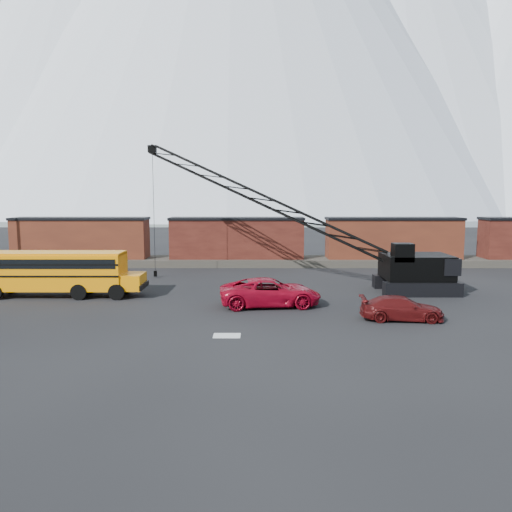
{
  "coord_description": "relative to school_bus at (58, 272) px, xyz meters",
  "views": [
    {
      "loc": [
        2.04,
        -28.92,
        7.25
      ],
      "look_at": [
        1.98,
        5.14,
        3.0
      ],
      "focal_mm": 35.0,
      "sensor_mm": 36.0,
      "label": 1
    }
  ],
  "objects": [
    {
      "name": "ground",
      "position": [
        12.07,
        -5.89,
        -1.79
      ],
      "size": [
        160.0,
        160.0,
        0.0
      ],
      "primitive_type": "plane",
      "color": "black",
      "rests_on": "ground"
    },
    {
      "name": "mountain_ridge",
      "position": [
        18.26,
        276.89,
        90.78
      ],
      "size": [
        800.0,
        340.0,
        240.0
      ],
      "color": "white",
      "rests_on": "ground"
    },
    {
      "name": "gravel_berm",
      "position": [
        12.07,
        16.11,
        -1.44
      ],
      "size": [
        120.0,
        5.0,
        0.7
      ],
      "primitive_type": "cube",
      "color": "#47423A",
      "rests_on": "ground"
    },
    {
      "name": "boxcar_west_near",
      "position": [
        -3.93,
        16.11,
        0.97
      ],
      "size": [
        13.7,
        3.1,
        4.17
      ],
      "color": "#471F14",
      "rests_on": "gravel_berm"
    },
    {
      "name": "boxcar_mid",
      "position": [
        12.07,
        16.11,
        0.97
      ],
      "size": [
        13.7,
        3.1,
        4.17
      ],
      "color": "#552018",
      "rests_on": "gravel_berm"
    },
    {
      "name": "boxcar_east_near",
      "position": [
        28.07,
        16.11,
        0.97
      ],
      "size": [
        13.7,
        3.1,
        4.17
      ],
      "color": "#471F14",
      "rests_on": "gravel_berm"
    },
    {
      "name": "snow_patch",
      "position": [
        12.57,
        -9.89,
        -1.78
      ],
      "size": [
        1.4,
        0.9,
        0.02
      ],
      "primitive_type": "cube",
      "color": "silver",
      "rests_on": "ground"
    },
    {
      "name": "school_bus",
      "position": [
        0.0,
        0.0,
        0.0
      ],
      "size": [
        11.65,
        2.65,
        3.19
      ],
      "color": "orange",
      "rests_on": "ground"
    },
    {
      "name": "red_pickup",
      "position": [
        14.98,
        -2.99,
        -0.89
      ],
      "size": [
        6.81,
        3.66,
        1.82
      ],
      "primitive_type": "imported",
      "rotation": [
        0.0,
        0.0,
        1.67
      ],
      "color": "maroon",
      "rests_on": "ground"
    },
    {
      "name": "maroon_suv",
      "position": [
        22.47,
        -6.62,
        -1.11
      ],
      "size": [
        4.85,
        2.24,
        1.37
      ],
      "primitive_type": "imported",
      "rotation": [
        0.0,
        0.0,
        1.5
      ],
      "color": "#4C0D0E",
      "rests_on": "ground"
    },
    {
      "name": "crawler_crane",
      "position": [
        14.92,
        4.94,
        4.83
      ],
      "size": [
        23.92,
        8.92,
        11.53
      ],
      "color": "black",
      "rests_on": "ground"
    }
  ]
}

